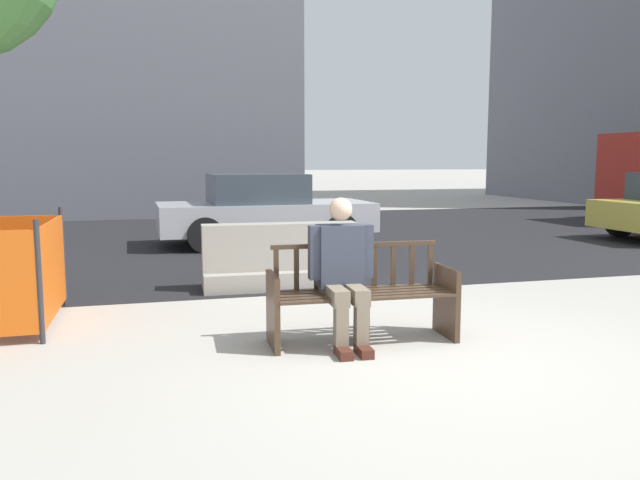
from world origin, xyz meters
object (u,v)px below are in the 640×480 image
Objects in this scene: seated_person at (343,268)px; car_sedan_mid at (263,210)px; jersey_barrier_centre at (280,261)px; street_bench at (362,298)px.

car_sedan_mid is at bearing 86.15° from seated_person.
car_sedan_mid reaches higher than jersey_barrier_centre.
street_bench is 1.30× the size of seated_person.
car_sedan_mid reaches higher than street_bench.
jersey_barrier_centre is at bearing 90.92° from seated_person.
street_bench is at bearing 14.29° from seated_person.
street_bench reaches higher than jersey_barrier_centre.
jersey_barrier_centre is (-0.24, 2.57, -0.06)m from street_bench.
seated_person is 0.65× the size of jersey_barrier_centre.
car_sedan_mid is (0.51, 4.27, 0.33)m from jersey_barrier_centre.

